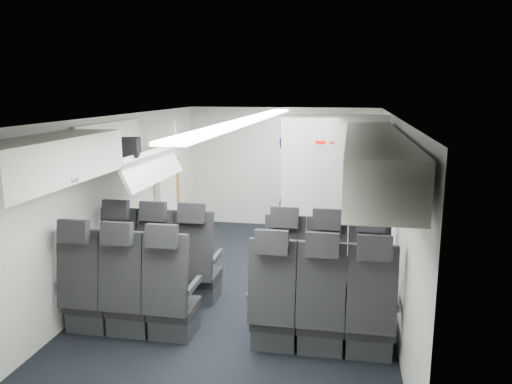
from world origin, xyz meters
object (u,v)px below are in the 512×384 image
(seat_row_mid, at_px, (222,304))
(galley_unit, at_px, (335,179))
(boarding_door, at_px, (168,186))
(flight_attendant, at_px, (292,191))
(seat_row_front, at_px, (241,271))
(carry_on_bag, at_px, (123,147))

(seat_row_mid, height_order, galley_unit, galley_unit)
(seat_row_mid, relative_size, boarding_door, 1.79)
(seat_row_mid, relative_size, flight_attendant, 1.88)
(galley_unit, relative_size, boarding_door, 1.02)
(galley_unit, bearing_deg, boarding_door, -155.72)
(galley_unit, bearing_deg, seat_row_front, -106.28)
(galley_unit, relative_size, carry_on_bag, 5.20)
(galley_unit, distance_m, flight_attendant, 1.09)
(seat_row_mid, bearing_deg, seat_row_front, 90.00)
(seat_row_mid, xyz_separation_m, galley_unit, (0.95, 4.15, 0.55))
(seat_row_front, bearing_deg, seat_row_mid, -90.00)
(galley_unit, distance_m, boarding_door, 2.84)
(boarding_door, xyz_separation_m, flight_attendant, (1.95, 0.28, -0.07))
(seat_row_front, xyz_separation_m, carry_on_bag, (-1.38, -0.00, 1.41))
(seat_row_front, bearing_deg, boarding_door, 128.16)
(seat_row_front, distance_m, galley_unit, 3.43)
(boarding_door, bearing_deg, carry_on_bag, -82.88)
(galley_unit, height_order, carry_on_bag, carry_on_bag)
(seat_row_mid, bearing_deg, carry_on_bag, 146.89)
(flight_attendant, xyz_separation_m, carry_on_bag, (-1.69, -2.37, 0.92))
(seat_row_front, height_order, carry_on_bag, carry_on_bag)
(seat_row_mid, xyz_separation_m, carry_on_bag, (-1.38, 0.90, 1.41))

